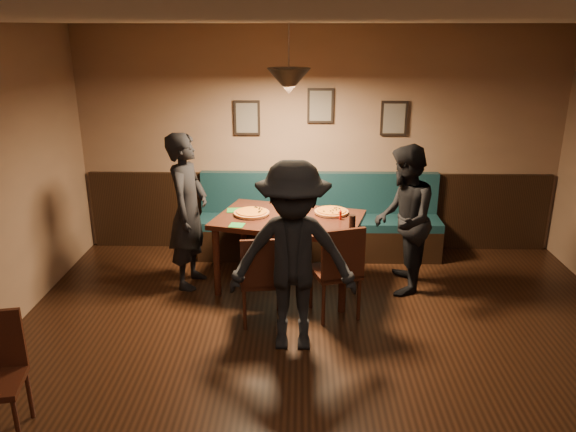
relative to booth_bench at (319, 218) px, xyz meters
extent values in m
plane|color=black|center=(0.00, -3.20, -0.50)|extent=(7.00, 7.00, 0.00)
plane|color=silver|center=(0.00, -3.20, 2.30)|extent=(7.00, 7.00, 0.00)
plane|color=#8C704F|center=(0.00, 0.30, 0.90)|extent=(6.00, 0.00, 6.00)
cube|color=black|center=(0.00, 0.27, 0.00)|extent=(5.88, 0.06, 1.00)
cube|color=black|center=(-0.90, 0.27, 1.20)|extent=(0.32, 0.04, 0.42)
cube|color=black|center=(0.00, 0.27, 1.35)|extent=(0.32, 0.04, 0.42)
cube|color=black|center=(0.90, 0.27, 1.20)|extent=(0.32, 0.04, 0.42)
cone|color=black|center=(-0.36, -0.92, 1.75)|extent=(0.44, 0.44, 0.25)
cube|color=#321D0E|center=(-0.36, -0.92, -0.09)|extent=(1.73, 1.34, 0.82)
imported|color=black|center=(-1.46, -0.87, 0.36)|extent=(0.51, 0.68, 1.72)
imported|color=black|center=(0.87, -0.95, 0.31)|extent=(0.73, 0.88, 1.61)
imported|color=black|center=(-0.30, -2.14, 0.36)|extent=(1.12, 0.64, 1.73)
cylinder|color=orange|center=(-0.77, -0.85, 0.34)|extent=(0.40, 0.40, 0.04)
cylinder|color=gold|center=(-0.30, -1.06, 0.34)|extent=(0.41, 0.41, 0.04)
cylinder|color=gold|center=(0.11, -0.78, 0.34)|extent=(0.43, 0.43, 0.04)
cylinder|color=black|center=(0.29, -1.25, 0.39)|extent=(0.08, 0.08, 0.14)
cylinder|color=#9E0F05|center=(0.19, -0.99, 0.37)|extent=(0.04, 0.04, 0.12)
cube|color=#1C6926|center=(-0.97, -0.70, 0.32)|extent=(0.18, 0.18, 0.01)
cube|color=#1E742A|center=(-0.89, -1.20, 0.32)|extent=(0.17, 0.17, 0.01)
cube|color=silver|center=(-0.40, -1.30, 0.32)|extent=(0.17, 0.05, 0.00)
camera|label=1|loc=(-0.23, -6.62, 2.26)|focal=34.94mm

